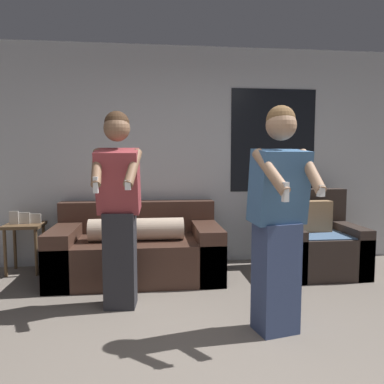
{
  "coord_description": "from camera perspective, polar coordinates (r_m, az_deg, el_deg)",
  "views": [
    {
      "loc": [
        -0.5,
        -2.03,
        1.34
      ],
      "look_at": [
        -0.16,
        0.97,
        1.06
      ],
      "focal_mm": 35.0,
      "sensor_mm": 36.0,
      "label": 1
    }
  ],
  "objects": [
    {
      "name": "side_table",
      "position": [
        4.77,
        -24.15,
        -5.56
      ],
      "size": [
        0.41,
        0.39,
        0.72
      ],
      "color": "brown",
      "rests_on": "ground_plane"
    },
    {
      "name": "couch",
      "position": [
        4.31,
        -8.32,
        -8.72
      ],
      "size": [
        1.84,
        1.0,
        0.81
      ],
      "color": "#472D23",
      "rests_on": "ground_plane"
    },
    {
      "name": "person_left",
      "position": [
        3.33,
        -11.1,
        -2.25
      ],
      "size": [
        0.43,
        0.52,
        1.73
      ],
      "color": "#28282D",
      "rests_on": "ground_plane"
    },
    {
      "name": "armchair",
      "position": [
        4.65,
        18.24,
        -7.52
      ],
      "size": [
        0.93,
        0.83,
        0.95
      ],
      "color": "#332823",
      "rests_on": "ground_plane"
    },
    {
      "name": "person_right",
      "position": [
        2.88,
        13.02,
        -3.93
      ],
      "size": [
        0.48,
        0.54,
        1.72
      ],
      "color": "#384770",
      "rests_on": "ground_plane"
    },
    {
      "name": "wall_back",
      "position": [
        4.75,
        -0.22,
        5.5
      ],
      "size": [
        5.8,
        0.07,
        2.7
      ],
      "color": "silver",
      "rests_on": "ground_plane"
    }
  ]
}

